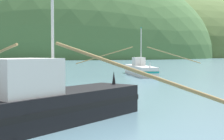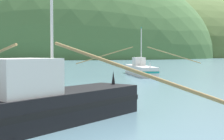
% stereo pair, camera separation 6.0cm
% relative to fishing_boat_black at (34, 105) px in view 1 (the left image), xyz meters
% --- Properties ---
extents(hill_mid_right, '(192.44, 153.95, 89.87)m').
position_rel_fishing_boat_black_xyz_m(hill_mid_right, '(117.17, 224.65, -0.93)').
color(hill_mid_right, '#516B38').
rests_on(hill_mid_right, ground).
extents(hill_mid_left, '(156.94, 125.55, 104.21)m').
position_rel_fishing_boat_black_xyz_m(hill_mid_left, '(36.21, 183.78, -0.93)').
color(hill_mid_left, '#47703D').
rests_on(hill_mid_left, ground).
extents(fishing_boat_black, '(10.61, 12.51, 6.07)m').
position_rel_fishing_boat_black_xyz_m(fishing_boat_black, '(0.00, 0.00, 0.00)').
color(fishing_boat_black, black).
rests_on(fishing_boat_black, ground).
extents(fishing_boat_white, '(17.28, 12.06, 6.48)m').
position_rel_fishing_boat_black_xyz_m(fishing_boat_white, '(15.25, 29.39, -0.15)').
color(fishing_boat_white, white).
rests_on(fishing_boat_white, ground).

